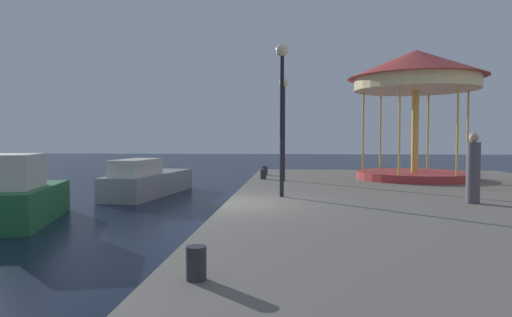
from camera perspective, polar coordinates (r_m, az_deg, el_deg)
ground_plane at (r=11.97m, az=-3.85°, el=-9.33°), size 120.00×120.00×0.00m
quay_dock at (r=12.57m, az=25.21°, el=-7.14°), size 12.25×25.35×0.80m
motorboat_green at (r=14.87m, az=-27.88°, el=-4.35°), size 2.87×4.63×2.02m
motorboat_grey at (r=20.07m, az=-13.52°, el=-2.79°), size 2.47×6.09×1.62m
carousel at (r=19.69m, az=19.51°, el=8.96°), size 5.47×5.47×5.25m
lamp_post_near_edge at (r=12.93m, az=3.29°, el=8.30°), size 0.36×0.36×4.33m
lamp_post_mid_promenade at (r=17.97m, az=3.51°, el=6.14°), size 0.36×0.36×4.05m
bollard_south at (r=5.48m, az=-7.55°, el=-12.95°), size 0.24×0.24×0.40m
bollard_north at (r=20.53m, az=1.13°, el=-1.55°), size 0.24×0.24×0.40m
bollard_center at (r=18.48m, az=0.91°, el=-2.00°), size 0.24×0.24×0.40m
person_mid_promenade at (r=12.84m, az=25.71°, el=-1.34°), size 0.34×0.34×1.81m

